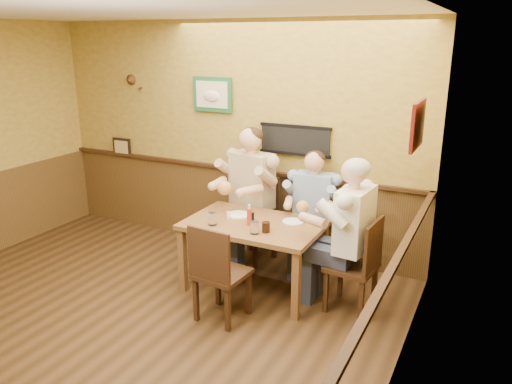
# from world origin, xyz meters

# --- Properties ---
(room) EXTENTS (5.02, 5.03, 2.81)m
(room) POSITION_xyz_m (0.14, 0.17, 1.69)
(room) COLOR #311F0E
(room) RESTS_ON ground
(dining_table) EXTENTS (1.40, 0.90, 0.75)m
(dining_table) POSITION_xyz_m (0.85, 1.50, 0.66)
(dining_table) COLOR brown
(dining_table) RESTS_ON ground
(chair_back_left) EXTENTS (0.55, 0.55, 1.02)m
(chair_back_left) POSITION_xyz_m (0.50, 2.15, 0.51)
(chair_back_left) COLOR #3C2413
(chair_back_left) RESTS_ON ground
(chair_back_right) EXTENTS (0.43, 0.43, 0.88)m
(chair_back_right) POSITION_xyz_m (1.22, 2.27, 0.44)
(chair_back_right) COLOR #3C2413
(chair_back_right) RESTS_ON ground
(chair_right_end) EXTENTS (0.49, 0.49, 0.96)m
(chair_right_end) POSITION_xyz_m (1.90, 1.53, 0.48)
(chair_right_end) COLOR #3C2413
(chair_right_end) RESTS_ON ground
(chair_near_side) EXTENTS (0.48, 0.48, 0.97)m
(chair_near_side) POSITION_xyz_m (0.85, 0.84, 0.48)
(chair_near_side) COLOR #3C2413
(chair_near_side) RESTS_ON ground
(diner_tan_shirt) EXTENTS (0.78, 0.78, 1.45)m
(diner_tan_shirt) POSITION_xyz_m (0.50, 2.15, 0.73)
(diner_tan_shirt) COLOR #C8B189
(diner_tan_shirt) RESTS_ON ground
(diner_blue_polo) EXTENTS (0.62, 0.62, 1.25)m
(diner_blue_polo) POSITION_xyz_m (1.22, 2.27, 0.63)
(diner_blue_polo) COLOR #8097C0
(diner_blue_polo) RESTS_ON ground
(diner_white_elder) EXTENTS (0.69, 0.69, 1.38)m
(diner_white_elder) POSITION_xyz_m (1.90, 1.53, 0.69)
(diner_white_elder) COLOR white
(diner_white_elder) RESTS_ON ground
(water_glass_left) EXTENTS (0.09, 0.09, 0.13)m
(water_glass_left) POSITION_xyz_m (0.51, 1.24, 0.82)
(water_glass_left) COLOR white
(water_glass_left) RESTS_ON dining_table
(water_glass_mid) EXTENTS (0.11, 0.11, 0.12)m
(water_glass_mid) POSITION_xyz_m (1.00, 1.22, 0.81)
(water_glass_mid) COLOR white
(water_glass_mid) RESTS_ON dining_table
(cola_tumbler) EXTENTS (0.10, 0.10, 0.11)m
(cola_tumbler) POSITION_xyz_m (1.08, 1.31, 0.80)
(cola_tumbler) COLOR black
(cola_tumbler) RESTS_ON dining_table
(hot_sauce_bottle) EXTENTS (0.06, 0.06, 0.20)m
(hot_sauce_bottle) POSITION_xyz_m (0.84, 1.41, 0.85)
(hot_sauce_bottle) COLOR red
(hot_sauce_bottle) RESTS_ON dining_table
(salt_shaker) EXTENTS (0.04, 0.04, 0.08)m
(salt_shaker) POSITION_xyz_m (0.56, 1.47, 0.79)
(salt_shaker) COLOR white
(salt_shaker) RESTS_ON dining_table
(pepper_shaker) EXTENTS (0.05, 0.05, 0.09)m
(pepper_shaker) POSITION_xyz_m (0.82, 1.53, 0.80)
(pepper_shaker) COLOR black
(pepper_shaker) RESTS_ON dining_table
(plate_far_left) EXTENTS (0.33, 0.33, 0.02)m
(plate_far_left) POSITION_xyz_m (0.61, 1.61, 0.76)
(plate_far_left) COLOR white
(plate_far_left) RESTS_ON dining_table
(plate_far_right) EXTENTS (0.23, 0.23, 0.01)m
(plate_far_right) POSITION_xyz_m (1.22, 1.68, 0.76)
(plate_far_right) COLOR silver
(plate_far_right) RESTS_ON dining_table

